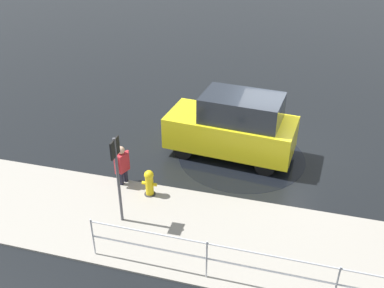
{
  "coord_description": "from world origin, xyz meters",
  "views": [
    {
      "loc": [
        -0.49,
        11.86,
        7.12
      ],
      "look_at": [
        2.32,
        1.56,
        0.9
      ],
      "focal_mm": 40.0,
      "sensor_mm": 36.0,
      "label": 1
    }
  ],
  "objects_px": {
    "fire_hydrant": "(149,183)",
    "sign_post": "(117,169)",
    "moving_hatchback": "(234,126)",
    "pedestrian": "(122,163)"
  },
  "relations": [
    {
      "from": "fire_hydrant",
      "to": "sign_post",
      "type": "distance_m",
      "value": 1.7
    },
    {
      "from": "moving_hatchback",
      "to": "fire_hydrant",
      "type": "relative_size",
      "value": 5.04
    },
    {
      "from": "fire_hydrant",
      "to": "sign_post",
      "type": "bearing_deg",
      "value": 75.64
    },
    {
      "from": "fire_hydrant",
      "to": "pedestrian",
      "type": "bearing_deg",
      "value": -19.61
    },
    {
      "from": "pedestrian",
      "to": "fire_hydrant",
      "type": "bearing_deg",
      "value": 160.39
    },
    {
      "from": "moving_hatchback",
      "to": "fire_hydrant",
      "type": "distance_m",
      "value": 3.28
    },
    {
      "from": "moving_hatchback",
      "to": "sign_post",
      "type": "xyz_separation_m",
      "value": [
        2.08,
        3.88,
        0.55
      ]
    },
    {
      "from": "moving_hatchback",
      "to": "pedestrian",
      "type": "bearing_deg",
      "value": 41.27
    },
    {
      "from": "fire_hydrant",
      "to": "sign_post",
      "type": "height_order",
      "value": "sign_post"
    },
    {
      "from": "sign_post",
      "to": "moving_hatchback",
      "type": "bearing_deg",
      "value": -118.26
    }
  ]
}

